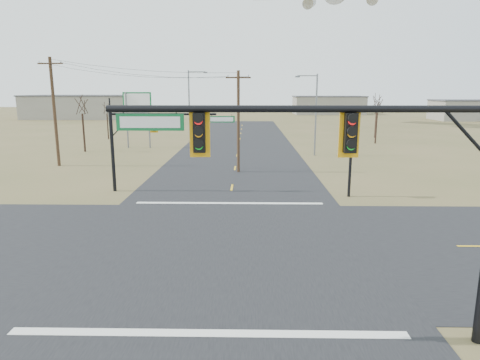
# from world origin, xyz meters

# --- Properties ---
(ground) EXTENTS (320.00, 320.00, 0.00)m
(ground) POSITION_xyz_m (0.00, 0.00, 0.00)
(ground) COLOR brown
(ground) RESTS_ON ground
(road_ew) EXTENTS (160.00, 14.00, 0.02)m
(road_ew) POSITION_xyz_m (0.00, 0.00, 0.01)
(road_ew) COLOR black
(road_ew) RESTS_ON ground
(road_ns) EXTENTS (14.00, 160.00, 0.02)m
(road_ns) POSITION_xyz_m (0.00, 0.00, 0.01)
(road_ns) COLOR black
(road_ns) RESTS_ON ground
(stop_bar_near) EXTENTS (12.00, 0.40, 0.01)m
(stop_bar_near) POSITION_xyz_m (0.00, -7.50, 0.03)
(stop_bar_near) COLOR silver
(stop_bar_near) RESTS_ON road_ns
(stop_bar_far) EXTENTS (12.00, 0.40, 0.01)m
(stop_bar_far) POSITION_xyz_m (0.00, 7.50, 0.03)
(stop_bar_far) COLOR silver
(stop_bar_far) RESTS_ON road_ns
(mast_arm_near) EXTENTS (10.58, 0.42, 7.30)m
(mast_arm_near) POSITION_xyz_m (4.23, -7.74, 5.31)
(mast_arm_near) COLOR black
(mast_arm_near) RESTS_ON ground
(mast_arm_far) EXTENTS (8.82, 0.43, 6.11)m
(mast_arm_far) POSITION_xyz_m (-5.17, 10.85, 4.44)
(mast_arm_far) COLOR black
(mast_arm_far) RESTS_ON ground
(pedestal_signal_ne) EXTENTS (0.67, 0.59, 4.71)m
(pedestal_signal_ne) POSITION_xyz_m (8.11, 9.37, 3.39)
(pedestal_signal_ne) COLOR black
(pedestal_signal_ne) RESTS_ON ground
(utility_pole_near) EXTENTS (2.15, 0.25, 8.78)m
(utility_pole_near) POSITION_xyz_m (0.35, 18.27, 4.59)
(utility_pole_near) COLOR #472E1E
(utility_pole_near) RESTS_ON ground
(utility_pole_far) EXTENTS (2.47, 0.40, 10.12)m
(utility_pole_far) POSITION_xyz_m (-16.98, 21.11, 5.24)
(utility_pole_far) COLOR #472E1E
(utility_pole_far) RESTS_ON ground
(highway_sign) EXTENTS (3.65, 0.57, 6.88)m
(highway_sign) POSITION_xyz_m (-12.47, 34.07, 4.80)
(highway_sign) COLOR slate
(highway_sign) RESTS_ON ground
(streetlight_a) EXTENTS (2.48, 0.38, 8.84)m
(streetlight_a) POSITION_xyz_m (8.42, 28.23, 4.96)
(streetlight_a) COLOR slate
(streetlight_a) RESTS_ON ground
(streetlight_c) EXTENTS (2.72, 0.31, 9.76)m
(streetlight_c) POSITION_xyz_m (-6.79, 41.12, 5.48)
(streetlight_c) COLOR slate
(streetlight_c) RESTS_ON ground
(bare_tree_a) EXTENTS (3.50, 3.50, 6.97)m
(bare_tree_a) POSITION_xyz_m (-18.03, 30.61, 5.51)
(bare_tree_a) COLOR black
(bare_tree_a) RESTS_ON ground
(bare_tree_b) EXTENTS (2.74, 2.74, 5.71)m
(bare_tree_b) POSITION_xyz_m (-19.34, 43.32, 4.56)
(bare_tree_b) COLOR black
(bare_tree_b) RESTS_ON ground
(bare_tree_c) EXTENTS (3.49, 3.49, 6.47)m
(bare_tree_c) POSITION_xyz_m (18.53, 39.15, 5.07)
(bare_tree_c) COLOR black
(bare_tree_c) RESTS_ON ground
(bare_tree_d) EXTENTS (3.31, 3.31, 7.00)m
(bare_tree_d) POSITION_xyz_m (20.51, 46.24, 5.64)
(bare_tree_d) COLOR black
(bare_tree_d) RESTS_ON ground
(warehouse_left) EXTENTS (28.00, 14.00, 5.50)m
(warehouse_left) POSITION_xyz_m (-40.00, 90.00, 2.75)
(warehouse_left) COLOR gray
(warehouse_left) RESTS_ON ground
(warehouse_mid) EXTENTS (20.00, 12.00, 5.00)m
(warehouse_mid) POSITION_xyz_m (25.00, 110.00, 2.50)
(warehouse_mid) COLOR gray
(warehouse_mid) RESTS_ON ground
(warehouse_right) EXTENTS (18.00, 10.00, 4.50)m
(warehouse_right) POSITION_xyz_m (55.00, 85.00, 2.25)
(warehouse_right) COLOR gray
(warehouse_right) RESTS_ON ground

